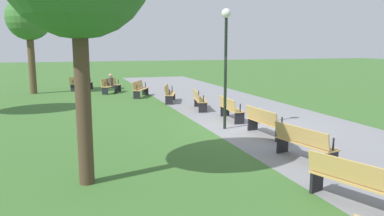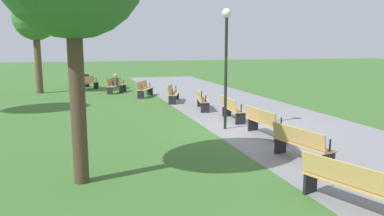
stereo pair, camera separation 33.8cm
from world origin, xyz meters
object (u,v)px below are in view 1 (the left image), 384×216
(tree_2, at_px, (29,19))
(lamp_post, at_px, (226,47))
(bench_6, at_px, (264,121))
(bench_8, at_px, (355,181))
(bench_7, at_px, (304,143))
(bench_1, at_px, (111,85))
(bench_4, at_px, (199,99))
(person_seated, at_px, (112,83))
(bench_0, at_px, (81,83))
(bench_5, at_px, (230,108))
(bench_3, at_px, (169,93))
(trash_bin, at_px, (80,81))
(bench_2, at_px, (140,89))

(tree_2, height_order, lamp_post, tree_2)
(bench_6, bearing_deg, bench_8, -15.58)
(bench_7, relative_size, lamp_post, 0.44)
(bench_1, bearing_deg, bench_7, 46.91)
(bench_4, height_order, tree_2, tree_2)
(bench_6, relative_size, person_seated, 1.49)
(bench_0, bearing_deg, bench_7, 58.63)
(bench_7, distance_m, bench_8, 2.70)
(bench_1, bearing_deg, bench_4, 58.59)
(bench_6, xyz_separation_m, person_seated, (-12.63, -3.49, 0.16))
(bench_4, xyz_separation_m, person_seated, (-7.24, -3.13, 0.16))
(person_seated, distance_m, tree_2, 6.08)
(bench_5, height_order, bench_8, same)
(bench_3, distance_m, person_seated, 5.23)
(bench_0, bearing_deg, tree_2, -28.77)
(bench_3, height_order, bench_5, same)
(bench_0, distance_m, bench_1, 2.70)
(lamp_post, distance_m, trash_bin, 16.16)
(tree_2, bearing_deg, bench_2, 59.38)
(bench_2, xyz_separation_m, bench_7, (13.15, 1.80, 0.00))
(bench_6, height_order, tree_2, tree_2)
(bench_1, relative_size, bench_6, 0.96)
(bench_0, distance_m, lamp_post, 14.44)
(tree_2, bearing_deg, person_seated, 73.73)
(person_seated, bearing_deg, bench_3, 62.61)
(bench_1, xyz_separation_m, bench_8, (18.07, 2.47, 0.00))
(bench_2, relative_size, trash_bin, 2.00)
(bench_4, xyz_separation_m, bench_5, (2.68, 0.37, 0.00))
(bench_8, relative_size, person_seated, 1.51)
(bench_5, bearing_deg, lamp_post, -26.84)
(lamp_post, bearing_deg, bench_2, -171.53)
(lamp_post, bearing_deg, bench_0, -161.79)
(bench_7, bearing_deg, lamp_post, 174.46)
(bench_3, bearing_deg, bench_0, -129.27)
(bench_2, bearing_deg, bench_0, -117.54)
(person_seated, xyz_separation_m, tree_2, (-1.33, -4.56, 3.78))
(bench_8, bearing_deg, lamp_post, 157.95)
(bench_7, xyz_separation_m, lamp_post, (-4.03, -0.44, 2.38))
(bench_3, distance_m, bench_5, 5.40)
(lamp_post, bearing_deg, bench_7, 6.21)
(bench_1, bearing_deg, bench_3, 62.49)
(bench_5, bearing_deg, bench_4, -168.31)
(bench_1, bearing_deg, bench_5, 54.69)
(bench_7, height_order, person_seated, person_seated)
(tree_2, relative_size, trash_bin, 6.54)
(bench_6, height_order, person_seated, person_seated)
(person_seated, bearing_deg, bench_8, 42.88)
(tree_2, distance_m, trash_bin, 5.57)
(person_seated, bearing_deg, tree_2, -71.03)
(bench_4, distance_m, bench_7, 8.07)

